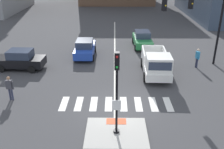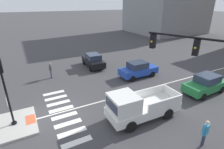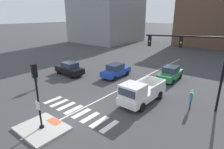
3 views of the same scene
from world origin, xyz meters
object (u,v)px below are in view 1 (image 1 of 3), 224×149
car_blue_westbound_far (85,48)px  traffic_light_mast (202,17)px  pickup_truck_white_eastbound_mid (156,64)px  pedestrian_at_curb_left (10,86)px  car_black_cross_left (20,60)px  signal_pole (117,87)px  pedestrian_waiting_far_side (197,57)px  car_green_eastbound_far (142,39)px

car_blue_westbound_far → traffic_light_mast: bearing=-14.6°
car_blue_westbound_far → pickup_truck_white_eastbound_mid: (6.01, -4.39, 0.17)m
pedestrian_at_curb_left → car_blue_westbound_far: bearing=64.5°
car_black_cross_left → pedestrian_at_curb_left: 5.37m
signal_pole → pedestrian_waiting_far_side: size_ratio=2.64×
traffic_light_mast → pedestrian_at_curb_left: bearing=-157.2°
pickup_truck_white_eastbound_mid → pedestrian_waiting_far_side: pickup_truck_white_eastbound_mid is taller
signal_pole → pedestrian_at_curb_left: (-6.82, 3.58, -1.82)m
traffic_light_mast → car_green_eastbound_far: bearing=125.6°
car_green_eastbound_far → pickup_truck_white_eastbound_mid: bearing=-87.5°
car_blue_westbound_far → car_green_eastbound_far: bearing=28.5°
pedestrian_at_curb_left → pedestrian_waiting_far_side: size_ratio=1.00×
traffic_light_mast → pedestrian_waiting_far_side: size_ratio=3.64×
car_blue_westbound_far → car_black_cross_left: bearing=-149.3°
signal_pole → pedestrian_waiting_far_side: 11.64m
pickup_truck_white_eastbound_mid → signal_pole: bearing=-112.8°
car_black_cross_left → pickup_truck_white_eastbound_mid: (11.11, -1.36, 0.17)m
pedestrian_at_curb_left → pedestrian_waiting_far_side: 14.78m
traffic_light_mast → car_blue_westbound_far: size_ratio=1.48×
signal_pole → car_green_eastbound_far: (2.80, 14.93, -2.00)m
car_blue_westbound_far → pedestrian_waiting_far_side: pedestrian_waiting_far_side is taller
car_blue_westbound_far → pedestrian_waiting_far_side: 10.07m
car_blue_westbound_far → car_green_eastbound_far: size_ratio=0.99×
car_blue_westbound_far → car_black_cross_left: (-5.10, -3.03, 0.00)m
car_blue_westbound_far → car_black_cross_left: size_ratio=0.98×
pedestrian_at_curb_left → pickup_truck_white_eastbound_mid: bearing=21.3°
traffic_light_mast → pickup_truck_white_eastbound_mid: bearing=-153.3°
signal_pole → pedestrian_waiting_far_side: signal_pole is taller
pedestrian_at_curb_left → car_green_eastbound_far: bearing=49.7°
traffic_light_mast → car_green_eastbound_far: 7.73m
traffic_light_mast → pedestrian_at_curb_left: (-13.63, -5.74, -3.31)m
car_green_eastbound_far → pedestrian_waiting_far_side: 6.99m
traffic_light_mast → pickup_truck_white_eastbound_mid: (-3.68, -1.85, -3.32)m
car_blue_westbound_far → pedestrian_waiting_far_side: bearing=-15.1°
car_black_cross_left → pedestrian_waiting_far_side: bearing=1.5°
car_black_cross_left → car_green_eastbound_far: same height
traffic_light_mast → car_green_eastbound_far: (-4.01, 5.61, -3.48)m
pickup_truck_white_eastbound_mid → pedestrian_at_curb_left: (-9.95, -3.89, 0.00)m
traffic_light_mast → car_blue_westbound_far: 10.61m
car_green_eastbound_far → pedestrian_waiting_far_side: size_ratio=2.48×
traffic_light_mast → pedestrian_waiting_far_side: traffic_light_mast is taller
signal_pole → pedestrian_at_curb_left: size_ratio=2.64×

